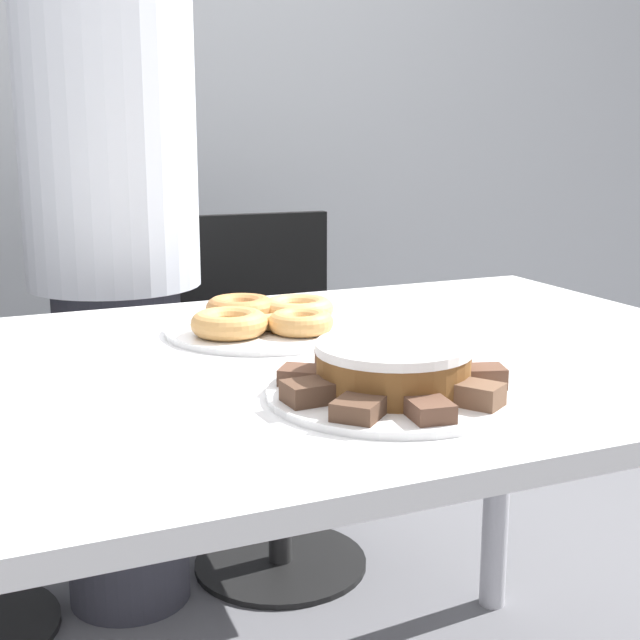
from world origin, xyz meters
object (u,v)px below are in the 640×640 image
plate_donuts (264,329)px  plate_cake (393,393)px  person_standing (114,265)px  frosted_cake (393,366)px  office_chair_right (272,404)px

plate_donuts → plate_cake: bearing=-86.7°
person_standing → frosted_cake: (0.15, -1.01, 0.01)m
office_chair_right → plate_donuts: size_ratio=2.68×
plate_donuts → person_standing: bearing=101.6°
office_chair_right → person_standing: bearing=-168.0°
person_standing → office_chair_right: person_standing is taller
plate_cake → office_chair_right: bearing=77.4°
plate_cake → plate_donuts: size_ratio=0.97×
person_standing → plate_cake: size_ratio=4.82×
office_chair_right → frosted_cake: bearing=-99.0°
office_chair_right → plate_donuts: (-0.26, -0.67, 0.36)m
plate_cake → plate_donuts: 0.40m
person_standing → plate_donuts: person_standing is taller
person_standing → office_chair_right: size_ratio=1.75×
person_standing → plate_cake: 1.02m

